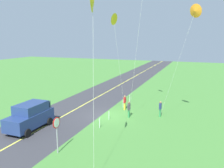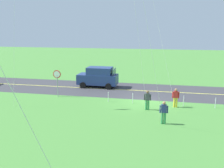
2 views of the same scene
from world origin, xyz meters
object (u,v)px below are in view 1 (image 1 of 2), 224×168
(car_suv_foreground, at_px, (30,116))
(kite_purple_back, at_px, (93,2))
(person_adult_companion, at_px, (125,102))
(kite_red_low, at_px, (195,11))
(person_child_watcher, at_px, (129,109))
(stop_sign, at_px, (57,128))
(person_adult_near, at_px, (160,108))
(kite_blue_mid, at_px, (114,19))

(car_suv_foreground, distance_m, kite_purple_back, 12.47)
(person_adult_companion, bearing_deg, kite_red_low, -64.23)
(person_adult_companion, bearing_deg, person_child_watcher, -105.06)
(stop_sign, relative_size, kite_red_low, 0.25)
(person_adult_near, relative_size, person_adult_companion, 1.00)
(stop_sign, relative_size, kite_blue_mid, 0.26)
(person_child_watcher, relative_size, kite_red_low, 0.15)
(kite_red_low, bearing_deg, person_adult_companion, -111.64)
(person_adult_near, xyz_separation_m, kite_blue_mid, (1.41, -4.44, 8.57))
(car_suv_foreground, relative_size, person_adult_companion, 2.75)
(person_child_watcher, xyz_separation_m, kite_blue_mid, (0.10, -1.60, 8.57))
(stop_sign, xyz_separation_m, person_adult_near, (-10.06, 5.22, -0.94))
(kite_red_low, relative_size, kite_purple_back, 1.04)
(kite_red_low, height_order, kite_blue_mid, kite_red_low)
(stop_sign, height_order, kite_purple_back, kite_purple_back)
(car_suv_foreground, bearing_deg, person_adult_near, 126.21)
(kite_purple_back, bearing_deg, kite_red_low, 155.88)
(car_suv_foreground, height_order, kite_purple_back, kite_purple_back)
(person_adult_companion, height_order, kite_red_low, kite_red_low)
(person_child_watcher, bearing_deg, kite_blue_mid, -33.81)
(kite_red_low, bearing_deg, person_adult_near, -122.34)
(person_adult_companion, height_order, kite_blue_mid, kite_blue_mid)
(car_suv_foreground, bearing_deg, kite_blue_mid, 137.00)
(person_adult_companion, relative_size, kite_blue_mid, 0.16)
(person_child_watcher, relative_size, kite_blue_mid, 0.16)
(stop_sign, distance_m, kite_blue_mid, 11.56)
(stop_sign, xyz_separation_m, kite_red_low, (-8.32, 7.96, 8.03))
(stop_sign, bearing_deg, car_suv_foreground, -121.28)
(person_adult_near, height_order, person_child_watcher, same)
(person_adult_companion, distance_m, kite_purple_back, 15.38)
(person_adult_companion, distance_m, kite_blue_mid, 8.89)
(kite_purple_back, bearing_deg, kite_blue_mid, -164.72)
(person_adult_near, xyz_separation_m, kite_purple_back, (11.58, -1.66, 8.60))
(person_adult_near, distance_m, kite_blue_mid, 9.75)
(person_adult_near, xyz_separation_m, person_child_watcher, (1.30, -2.84, 0.00))
(stop_sign, distance_m, kite_red_low, 14.04)
(person_child_watcher, xyz_separation_m, kite_purple_back, (10.28, 1.18, 8.60))
(stop_sign, distance_m, person_adult_near, 11.37)
(stop_sign, bearing_deg, kite_purple_back, 66.80)
(person_adult_near, height_order, kite_red_low, kite_red_low)
(kite_red_low, height_order, kite_purple_back, kite_red_low)
(kite_purple_back, bearing_deg, person_adult_near, 171.82)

